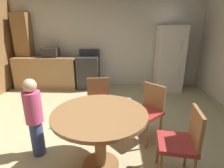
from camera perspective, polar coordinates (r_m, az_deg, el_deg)
name	(u,v)px	position (r m, az deg, el deg)	size (l,w,h in m)	color
ground_plane	(95,145)	(2.78, -5.77, -19.29)	(14.00, 14.00, 0.00)	tan
wall_back	(107,40)	(5.29, -1.74, 14.29)	(5.84, 0.12, 2.70)	beige
kitchen_counter	(47,72)	(5.44, -20.63, 3.65)	(1.75, 0.60, 0.90)	#9E754C
pantry_column	(25,51)	(5.78, -26.71, 9.75)	(0.44, 0.36, 2.10)	olive
oven_range	(89,72)	(5.09, -7.77, 3.94)	(0.60, 0.60, 1.10)	#2D2B28
refrigerator	(169,59)	(5.09, 18.37, 7.94)	(0.68, 0.68, 1.76)	silver
microwave	(50,52)	(5.28, -19.69, 9.78)	(0.44, 0.32, 0.26)	#2D2B28
dining_table	(100,125)	(2.09, -4.00, -13.21)	(1.11, 1.11, 0.76)	olive
chair_northeast	(149,109)	(2.74, 12.03, -7.94)	(0.57, 0.57, 0.87)	olive
chair_north	(98,100)	(2.97, -4.52, -5.43)	(0.45, 0.45, 0.87)	olive
chair_east	(183,140)	(2.15, 22.41, -16.72)	(0.45, 0.45, 0.87)	olive
person_child	(34,116)	(2.51, -24.30, -9.75)	(0.26, 0.26, 1.09)	#3D4C84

